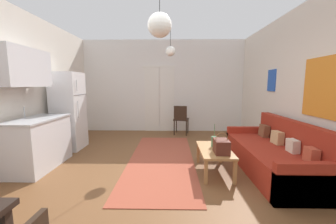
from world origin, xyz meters
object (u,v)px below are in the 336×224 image
Objects in this scene: coffee_table at (215,152)px; handbag at (221,146)px; pendant_lamp_near at (160,25)px; bamboo_vase at (214,141)px; accent_chair at (181,118)px; refrigerator at (69,111)px; pendant_lamp_far at (170,51)px; couch at (275,155)px.

coffee_table is 0.28m from handbag.
coffee_table is at bearing 39.05° from pendant_lamp_near.
bamboo_vase is 2.52m from accent_chair.
accent_chair is at bearing 27.32° from refrigerator.
handbag is 2.55m from pendant_lamp_far.
bamboo_vase is 1.20× the size of handbag.
couch is at bearing 132.73° from accent_chair.
accent_chair is (-0.45, 2.61, 0.15)m from coffee_table.
bamboo_vase is at bearing 112.94° from accent_chair.
bamboo_vase is 2.10m from pendant_lamp_near.
pendant_lamp_near reaches higher than refrigerator.
refrigerator reaches higher than accent_chair.
couch is 6.55× the size of handbag.
bamboo_vase reaches higher than handbag.
refrigerator reaches higher than handbag.
pendant_lamp_near is at bearing -152.15° from handbag.
handbag is 0.19× the size of refrigerator.
refrigerator is at bearing 158.06° from coffee_table.
pendant_lamp_far reaches higher than coffee_table.
refrigerator is 2.17× the size of pendant_lamp_near.
coffee_table is at bearing -176.81° from couch.
couch is at bearing 21.84° from pendant_lamp_near.
refrigerator is at bearing 160.18° from bamboo_vase.
couch is 3.03m from pendant_lamp_far.
refrigerator is 2.40× the size of pendant_lamp_far.
accent_chair is 1.19× the size of pendant_lamp_far.
coffee_table is 3.37m from refrigerator.
bamboo_vase is 0.35m from handbag.
couch is 2.83m from pendant_lamp_near.
couch is 2.70× the size of pendant_lamp_near.
pendant_lamp_near is (-0.88, -0.71, 1.85)m from coffee_table.
accent_chair is 3.76m from pendant_lamp_near.
refrigerator is at bearing 138.48° from pendant_lamp_near.
handbag is 0.41× the size of pendant_lamp_near.
pendant_lamp_near is (2.21, -1.96, 1.33)m from refrigerator.
bamboo_vase is at bearing 97.02° from handbag.
coffee_table is 0.55× the size of refrigerator.
bamboo_vase is at bearing 176.25° from couch.
handbag is at bearing 112.50° from accent_chair.
handbag is 2.87m from accent_chair.
handbag is (0.04, -0.34, 0.02)m from bamboo_vase.
coffee_table is at bearing -62.77° from pendant_lamp_far.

